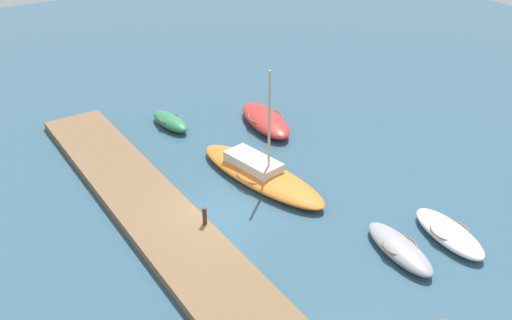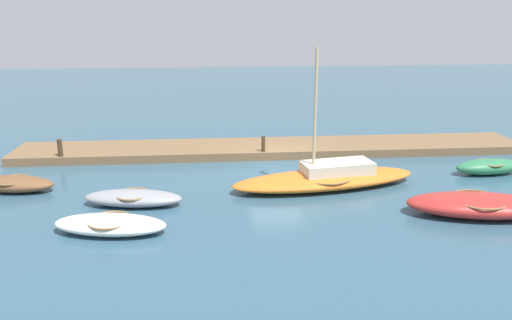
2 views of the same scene
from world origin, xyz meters
The scene contains 10 objects.
ground_plane centered at (0.00, 0.00, 0.00)m, with size 84.00×84.00×0.00m, color #33566B.
dock_platform centered at (0.00, -2.32, 0.20)m, with size 25.47×3.10×0.40m, color brown.
motorboat_red centered at (-6.23, 6.62, 0.40)m, with size 5.20×2.75×0.78m.
rowboat_white centered at (6.42, 6.95, 0.29)m, with size 3.91×2.06×0.57m.
sailboat_orange centered at (-1.59, 3.13, 0.40)m, with size 8.05×3.50×5.64m.
rowboat_brown centered at (11.04, 2.54, 0.31)m, with size 3.55×1.91×0.61m.
dinghy_green centered at (-9.12, 2.12, 0.35)m, with size 3.22×1.41×0.68m.
rowboat_grey centered at (6.02, 4.56, 0.29)m, with size 3.80×1.79×0.57m.
mooring_post_west centered at (0.59, -1.01, 0.79)m, with size 0.19×0.19×0.78m, color #47331E.
mooring_post_mid_west centered at (10.12, -1.01, 0.81)m, with size 0.22×0.22×0.81m, color #47331E.
Camera 2 is at (3.02, 22.63, 7.04)m, focal length 35.81 mm.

